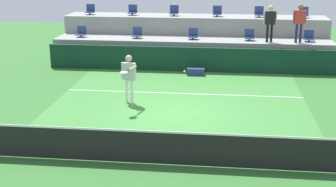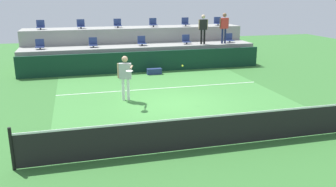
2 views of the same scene
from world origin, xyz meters
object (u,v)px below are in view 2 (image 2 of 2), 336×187
at_px(tennis_player, 125,74).
at_px(spectator_in_white, 203,27).
at_px(stadium_chair_upper_right, 185,23).
at_px(stadium_chair_lower_left, 93,43).
at_px(stadium_chair_upper_far_right, 218,22).
at_px(stadium_chair_lower_far_right, 229,39).
at_px(stadium_chair_upper_mid_right, 153,23).
at_px(stadium_chair_upper_left, 81,25).
at_px(stadium_chair_upper_mid_left, 118,24).
at_px(stadium_chair_lower_right, 186,40).
at_px(spectator_in_grey, 224,25).
at_px(stadium_chair_upper_far_left, 41,26).
at_px(stadium_chair_lower_far_left, 40,45).
at_px(stadium_chair_lower_center, 142,42).
at_px(tennis_ball, 183,66).
at_px(equipment_bag, 154,71).

relative_size(tennis_player, spectator_in_white, 1.05).
distance_m(stadium_chair_upper_right, spectator_in_white, 2.21).
height_order(stadium_chair_lower_left, stadium_chair_upper_far_right, stadium_chair_upper_far_right).
relative_size(stadium_chair_lower_far_right, stadium_chair_upper_mid_right, 1.00).
height_order(stadium_chair_lower_left, stadium_chair_upper_left, stadium_chair_upper_left).
relative_size(stadium_chair_upper_mid_right, stadium_chair_upper_right, 1.00).
bearing_deg(stadium_chair_upper_mid_left, stadium_chair_upper_mid_right, 0.00).
height_order(stadium_chair_lower_far_right, stadium_chair_upper_right, stadium_chair_upper_right).
distance_m(stadium_chair_lower_right, spectator_in_grey, 2.34).
bearing_deg(stadium_chair_upper_mid_left, tennis_player, -95.31).
bearing_deg(stadium_chair_upper_far_left, stadium_chair_upper_mid_right, 0.00).
bearing_deg(stadium_chair_upper_right, stadium_chair_lower_far_left, -168.06).
bearing_deg(stadium_chair_upper_mid_right, spectator_in_grey, -30.57).
xyz_separation_m(stadium_chair_lower_center, stadium_chair_upper_left, (-3.21, 1.80, 0.85)).
xyz_separation_m(stadium_chair_lower_center, stadium_chair_lower_right, (2.61, 0.00, 0.00)).
bearing_deg(stadium_chair_upper_mid_right, stadium_chair_lower_left, -154.26).
xyz_separation_m(tennis_player, tennis_ball, (2.04, -0.84, 0.36)).
relative_size(stadium_chair_lower_far_right, stadium_chair_upper_mid_left, 1.00).
bearing_deg(stadium_chair_lower_far_right, stadium_chair_upper_far_left, 170.47).
bearing_deg(stadium_chair_upper_right, stadium_chair_lower_center, -150.03).
distance_m(stadium_chair_lower_far_left, stadium_chair_lower_left, 2.73).
height_order(stadium_chair_lower_right, stadium_chair_upper_right, stadium_chair_upper_right).
bearing_deg(stadium_chair_upper_mid_left, equipment_bag, -70.08).
height_order(stadium_chair_upper_mid_right, stadium_chair_upper_right, same).
bearing_deg(stadium_chair_lower_left, equipment_bag, -33.54).
distance_m(tennis_player, tennis_ball, 2.23).
xyz_separation_m(stadium_chair_upper_mid_left, equipment_bag, (1.36, -3.74, -2.16)).
xyz_separation_m(stadium_chair_lower_center, stadium_chair_upper_far_right, (5.27, 1.80, 0.85)).
relative_size(stadium_chair_lower_left, equipment_bag, 0.68).
xyz_separation_m(stadium_chair_lower_center, tennis_player, (-1.84, -6.24, -0.39)).
relative_size(stadium_chair_lower_far_left, stadium_chair_lower_right, 1.00).
height_order(stadium_chair_lower_far_left, stadium_chair_upper_far_left, stadium_chair_upper_far_left).
xyz_separation_m(stadium_chair_lower_far_right, stadium_chair_upper_left, (-8.52, 1.80, 0.85)).
bearing_deg(tennis_player, spectator_in_grey, 41.56).
xyz_separation_m(stadium_chair_lower_left, stadium_chair_lower_right, (5.28, 0.00, 0.00)).
bearing_deg(stadium_chair_lower_left, tennis_player, -82.44).
bearing_deg(stadium_chair_upper_far_right, tennis_ball, -119.74).
xyz_separation_m(tennis_player, spectator_in_grey, (6.60, 5.86, 1.22)).
distance_m(stadium_chair_lower_left, stadium_chair_upper_mid_left, 2.54).
bearing_deg(spectator_in_white, stadium_chair_lower_center, 173.71).
bearing_deg(stadium_chair_upper_mid_left, stadium_chair_upper_far_right, 0.00).
xyz_separation_m(stadium_chair_upper_far_left, stadium_chair_upper_left, (2.20, 0.00, 0.00)).
distance_m(stadium_chair_lower_center, stadium_chair_upper_far_left, 5.77).
height_order(stadium_chair_upper_right, stadium_chair_upper_far_right, same).
bearing_deg(stadium_chair_upper_mid_left, stadium_chair_lower_far_right, -15.72).
xyz_separation_m(stadium_chair_lower_left, tennis_ball, (2.87, -7.08, -0.03)).
relative_size(stadium_chair_lower_far_right, spectator_in_white, 0.31).
xyz_separation_m(stadium_chair_upper_far_left, tennis_player, (3.58, -8.04, -1.24)).
distance_m(tennis_ball, equipment_bag, 5.30).
distance_m(stadium_chair_lower_right, stadium_chair_upper_far_right, 3.33).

